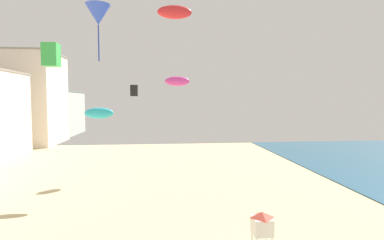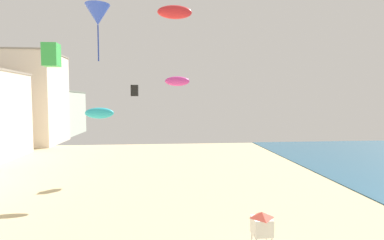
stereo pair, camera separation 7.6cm
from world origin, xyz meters
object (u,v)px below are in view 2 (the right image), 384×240
(lifeguard_stand, at_px, (262,224))
(kite_red_parafoil, at_px, (175,12))
(kite_cyan_parafoil, at_px, (99,113))
(kite_blue_delta, at_px, (98,15))
(kite_black_box, at_px, (135,91))
(kite_magenta_parafoil, at_px, (177,81))
(kite_green_box, at_px, (51,55))

(lifeguard_stand, height_order, kite_red_parafoil, kite_red_parafoil)
(lifeguard_stand, bearing_deg, kite_cyan_parafoil, 111.41)
(kite_blue_delta, height_order, kite_black_box, kite_blue_delta)
(lifeguard_stand, relative_size, kite_red_parafoil, 0.93)
(lifeguard_stand, relative_size, kite_cyan_parafoil, 0.94)
(kite_cyan_parafoil, relative_size, kite_blue_delta, 1.02)
(kite_blue_delta, relative_size, kite_black_box, 1.96)
(kite_magenta_parafoil, bearing_deg, kite_green_box, -159.99)
(kite_black_box, bearing_deg, kite_red_parafoil, -71.18)
(kite_cyan_parafoil, distance_m, kite_red_parafoil, 12.00)
(lifeguard_stand, xyz_separation_m, kite_blue_delta, (-8.80, -1.62, 11.30))
(kite_blue_delta, bearing_deg, kite_green_box, 127.52)
(kite_cyan_parafoil, xyz_separation_m, kite_magenta_parafoil, (7.22, -5.99, 2.71))
(kite_cyan_parafoil, xyz_separation_m, kite_black_box, (2.62, 7.84, 2.42))
(kite_black_box, bearing_deg, kite_cyan_parafoil, -108.48)
(kite_red_parafoil, relative_size, kite_black_box, 2.01)
(kite_green_box, xyz_separation_m, kite_red_parafoil, (8.13, 3.81, 4.04))
(kite_cyan_parafoil, bearing_deg, kite_green_box, -96.76)
(kite_black_box, bearing_deg, kite_green_box, -102.35)
(kite_blue_delta, bearing_deg, kite_magenta_parafoil, 63.35)
(kite_green_box, height_order, kite_red_parafoil, kite_red_parafoil)
(kite_blue_delta, bearing_deg, kite_black_box, 91.05)
(kite_magenta_parafoil, xyz_separation_m, kite_black_box, (-4.59, 13.83, -0.29))
(kite_black_box, bearing_deg, kite_blue_delta, -88.95)
(kite_blue_delta, distance_m, kite_green_box, 6.82)
(lifeguard_stand, distance_m, kite_red_parafoil, 16.75)
(lifeguard_stand, height_order, kite_cyan_parafoil, kite_cyan_parafoil)
(kite_green_box, xyz_separation_m, kite_black_box, (3.69, 16.85, -1.73))
(lifeguard_stand, distance_m, kite_black_box, 24.05)
(kite_magenta_parafoil, bearing_deg, kite_black_box, 108.37)
(lifeguard_stand, distance_m, kite_green_box, 16.83)
(kite_magenta_parafoil, height_order, kite_blue_delta, kite_blue_delta)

